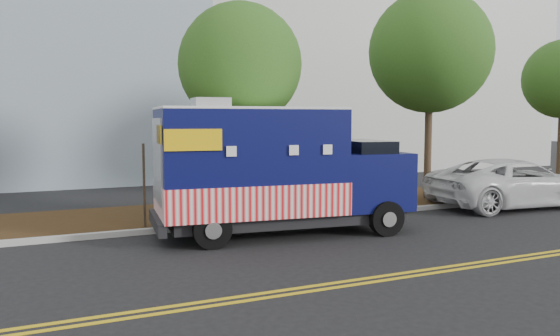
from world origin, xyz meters
name	(u,v)px	position (x,y,z in m)	size (l,w,h in m)	color
ground	(281,233)	(0.00, 0.00, 0.00)	(120.00, 120.00, 0.00)	black
curb	(261,222)	(0.00, 1.40, 0.07)	(120.00, 0.18, 0.15)	#9E9E99
mulch_strip	(236,211)	(0.00, 3.50, 0.07)	(120.00, 4.00, 0.15)	black
centerline_near	(377,277)	(0.00, -4.45, 0.01)	(120.00, 0.10, 0.01)	gold
centerline_far	(385,280)	(0.00, -4.70, 0.01)	(120.00, 0.10, 0.01)	gold
tree_b	(240,65)	(-0.12, 2.73, 4.69)	(3.75, 3.75, 6.58)	#38281C
tree_c	(430,52)	(7.16, 2.76, 5.45)	(4.38, 4.38, 7.65)	#38281C
sign_post	(144,188)	(-3.29, 1.63, 1.20)	(0.06, 0.06, 2.40)	#473828
food_truck	(271,174)	(-0.28, 0.02, 1.62)	(7.02, 3.26, 3.58)	black
white_car	(514,183)	(9.16, 0.64, 0.84)	(2.79, 6.05, 1.68)	silver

